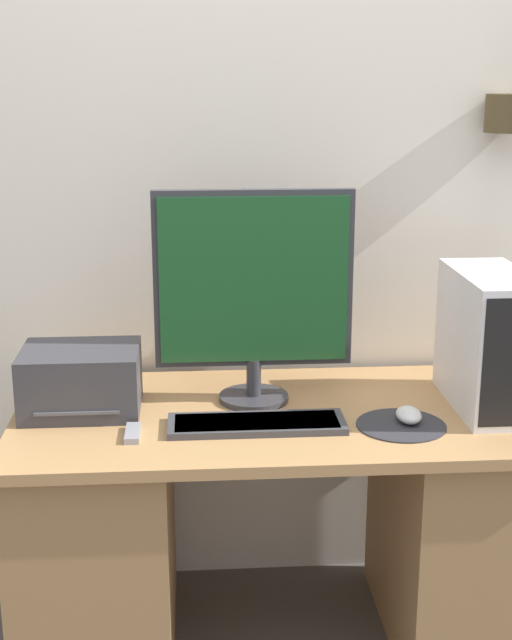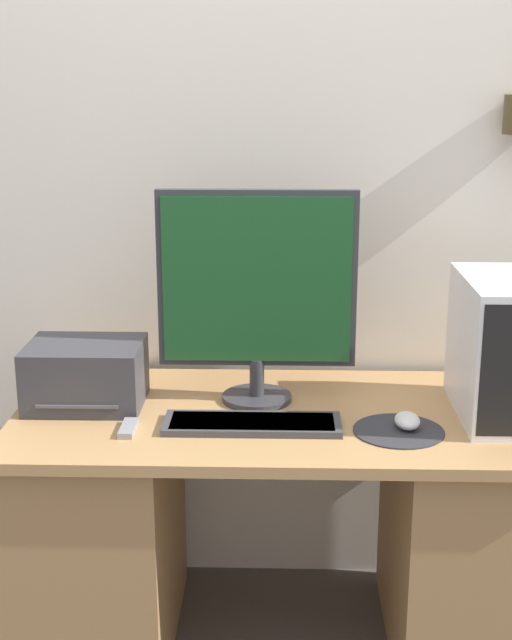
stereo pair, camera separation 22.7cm
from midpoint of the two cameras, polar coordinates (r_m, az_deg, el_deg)
wall_back at (r=2.66m, az=4.38°, el=10.46°), size 6.40×0.18×2.70m
desk at (r=2.55m, az=4.30°, el=-13.05°), size 1.44×0.70×0.70m
monitor at (r=2.39m, az=2.78°, el=2.07°), size 0.54×0.19×0.58m
keyboard at (r=2.30m, az=2.61°, el=-6.69°), size 0.46×0.15×0.02m
mousepad at (r=2.32m, az=11.92°, el=-7.01°), size 0.23×0.23×0.00m
mouse at (r=2.33m, az=12.44°, el=-6.36°), size 0.06×0.10×0.04m
computer_tower at (r=2.44m, az=17.73°, el=-1.76°), size 0.19×0.40×0.37m
printer at (r=2.45m, az=-8.26°, el=-3.52°), size 0.31×0.25×0.17m
remote_control at (r=2.28m, az=-5.36°, el=-6.97°), size 0.04×0.11×0.02m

